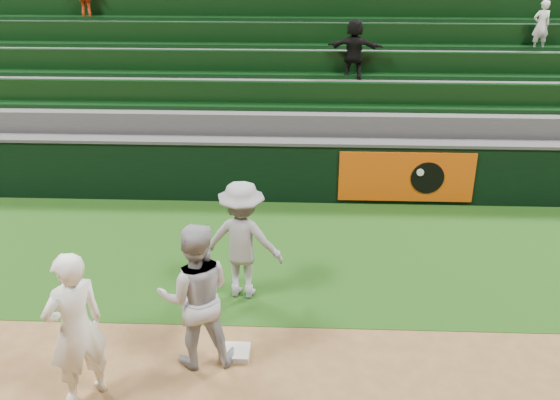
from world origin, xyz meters
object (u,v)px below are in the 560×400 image
object	(u,v)px
first_baseman	(75,329)
baserunner	(196,296)
base_coach	(242,240)
first_base	(236,352)

from	to	relation	value
first_baseman	baserunner	xyz separation A→B (m)	(1.25, 0.71, 0.00)
baserunner	base_coach	distance (m)	1.61
first_base	base_coach	world-z (taller)	base_coach
first_baseman	baserunner	distance (m)	1.44
first_baseman	first_base	bearing A→B (deg)	160.85
first_base	baserunner	bearing A→B (deg)	-166.46
base_coach	baserunner	bearing A→B (deg)	83.99
first_baseman	baserunner	size ratio (longest dim) A/B	1.00
first_baseman	base_coach	world-z (taller)	first_baseman
first_baseman	base_coach	xyz separation A→B (m)	(1.67, 2.26, -0.05)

